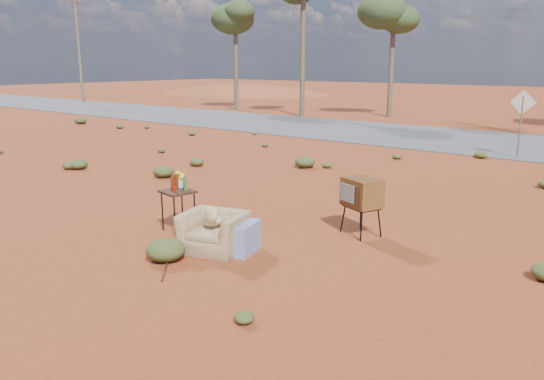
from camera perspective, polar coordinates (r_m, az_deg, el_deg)
The scene contains 12 objects.
ground at distance 8.98m, azimuth -4.71°, elevation -6.12°, with size 140.00×140.00×0.00m, color #93381D.
highway at distance 22.12m, azimuth 23.01°, elevation 4.67°, with size 140.00×7.00×0.04m, color #565659.
dirt_mound at distance 53.88m, azimuth -3.24°, elevation 10.28°, with size 26.00×18.00×2.00m, color #9C3E25.
armchair at distance 8.69m, azimuth -5.73°, elevation -4.03°, with size 1.26×1.03×0.86m.
tv_unit at distance 9.48m, azimuth 9.64°, elevation -0.36°, with size 0.78×0.71×1.03m.
side_table at distance 9.78m, azimuth -10.07°, elevation 0.15°, with size 0.61×0.61×1.06m.
rusty_bar at distance 8.32m, azimuth -11.24°, elevation -7.83°, with size 0.03×0.03×1.29m, color #4A2213.
road_sign at distance 18.70m, azimuth 25.30°, elevation 7.61°, with size 0.78×0.06×2.19m.
eucalyptus_far_left at distance 35.48m, azimuth -3.98°, elevation 18.21°, with size 3.20×3.20×7.10m.
eucalyptus_near_left at distance 31.44m, azimuth 12.97°, elevation 17.63°, with size 3.20×3.20×6.60m.
utility_pole_west at distance 44.61m, azimuth -20.07°, elevation 14.18°, with size 1.40×0.20×8.00m.
scrub_patch at distance 12.79m, azimuth 6.15°, elevation 0.46°, with size 17.49×8.07×0.33m.
Camera 1 is at (5.82, -6.13, 3.01)m, focal length 35.00 mm.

